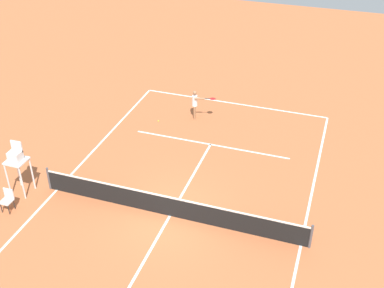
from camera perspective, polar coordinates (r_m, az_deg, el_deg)
name	(u,v)px	position (r m, az deg, el deg)	size (l,w,h in m)	color
ground_plane	(170,216)	(19.47, -2.61, -8.44)	(60.00, 60.00, 0.00)	#B76038
court_lines	(170,216)	(19.47, -2.61, -8.43)	(10.45, 20.32, 0.01)	white
tennis_net	(170,206)	(19.15, -2.65, -7.32)	(11.05, 0.10, 1.07)	#4C4C51
player_serving	(196,102)	(25.46, 0.44, 4.94)	(1.29, 0.49, 1.61)	#9E704C
tennis_ball	(158,121)	(25.65, -3.99, 2.74)	(0.07, 0.07, 0.07)	#CCE033
umpire_chair	(17,160)	(20.97, -19.98, -1.78)	(0.80, 0.80, 2.41)	silver
courtside_chair_near	(7,199)	(20.75, -20.92, -6.08)	(0.44, 0.46, 0.95)	#262626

